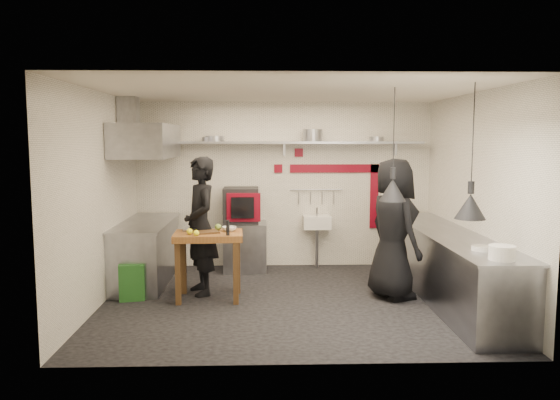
{
  "coord_description": "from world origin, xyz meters",
  "views": [
    {
      "loc": [
        -0.35,
        -7.18,
        2.18
      ],
      "look_at": [
        -0.12,
        0.3,
        1.34
      ],
      "focal_mm": 35.0,
      "sensor_mm": 36.0,
      "label": 1
    }
  ],
  "objects_px": {
    "green_bin": "(132,281)",
    "chef_right": "(393,229)",
    "prep_table": "(209,266)",
    "chef_left": "(201,226)",
    "oven_stand": "(245,246)",
    "combi_oven": "(241,205)"
  },
  "relations": [
    {
      "from": "combi_oven",
      "to": "prep_table",
      "type": "relative_size",
      "value": 0.63
    },
    {
      "from": "combi_oven",
      "to": "prep_table",
      "type": "height_order",
      "value": "combi_oven"
    },
    {
      "from": "oven_stand",
      "to": "green_bin",
      "type": "relative_size",
      "value": 1.6
    },
    {
      "from": "chef_right",
      "to": "combi_oven",
      "type": "bearing_deg",
      "value": 31.55
    },
    {
      "from": "oven_stand",
      "to": "green_bin",
      "type": "bearing_deg",
      "value": -133.58
    },
    {
      "from": "oven_stand",
      "to": "green_bin",
      "type": "distance_m",
      "value": 2.19
    },
    {
      "from": "combi_oven",
      "to": "chef_right",
      "type": "bearing_deg",
      "value": -37.89
    },
    {
      "from": "chef_left",
      "to": "chef_right",
      "type": "distance_m",
      "value": 2.67
    },
    {
      "from": "oven_stand",
      "to": "chef_left",
      "type": "bearing_deg",
      "value": -113.23
    },
    {
      "from": "chef_right",
      "to": "prep_table",
      "type": "bearing_deg",
      "value": 69.05
    },
    {
      "from": "prep_table",
      "to": "chef_left",
      "type": "bearing_deg",
      "value": 114.02
    },
    {
      "from": "chef_left",
      "to": "green_bin",
      "type": "bearing_deg",
      "value": -97.97
    },
    {
      "from": "combi_oven",
      "to": "green_bin",
      "type": "bearing_deg",
      "value": -131.97
    },
    {
      "from": "oven_stand",
      "to": "chef_right",
      "type": "height_order",
      "value": "chef_right"
    },
    {
      "from": "combi_oven",
      "to": "chef_right",
      "type": "xyz_separation_m",
      "value": [
        2.15,
        -1.65,
        -0.13
      ]
    },
    {
      "from": "oven_stand",
      "to": "combi_oven",
      "type": "bearing_deg",
      "value": 164.85
    },
    {
      "from": "green_bin",
      "to": "combi_oven",
      "type": "bearing_deg",
      "value": 48.29
    },
    {
      "from": "oven_stand",
      "to": "prep_table",
      "type": "relative_size",
      "value": 0.87
    },
    {
      "from": "oven_stand",
      "to": "combi_oven",
      "type": "height_order",
      "value": "combi_oven"
    },
    {
      "from": "prep_table",
      "to": "chef_right",
      "type": "bearing_deg",
      "value": -2.86
    },
    {
      "from": "prep_table",
      "to": "chef_left",
      "type": "height_order",
      "value": "chef_left"
    },
    {
      "from": "green_bin",
      "to": "chef_right",
      "type": "bearing_deg",
      "value": -0.74
    }
  ]
}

